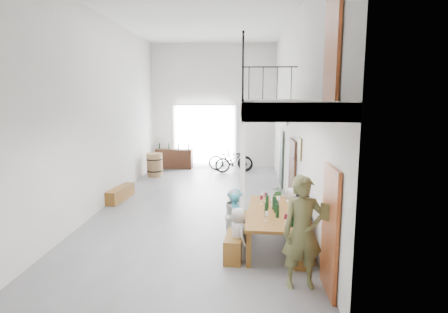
{
  "coord_description": "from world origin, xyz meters",
  "views": [
    {
      "loc": [
        1.26,
        -10.76,
        3.2
      ],
      "look_at": [
        0.78,
        -0.5,
        1.54
      ],
      "focal_mm": 30.0,
      "sensor_mm": 36.0,
      "label": 1
    }
  ],
  "objects_px": {
    "side_bench": "(120,194)",
    "tasting_table": "(272,215)",
    "bench_inner": "(238,235)",
    "bicycle_near": "(230,159)",
    "serving_counter": "(174,159)",
    "oak_barrel": "(155,165)",
    "host_standing": "(303,232)"
  },
  "relations": [
    {
      "from": "oak_barrel",
      "to": "serving_counter",
      "type": "height_order",
      "value": "oak_barrel"
    },
    {
      "from": "serving_counter",
      "to": "host_standing",
      "type": "height_order",
      "value": "host_standing"
    },
    {
      "from": "side_bench",
      "to": "bench_inner",
      "type": "bearing_deg",
      "value": -43.21
    },
    {
      "from": "serving_counter",
      "to": "bicycle_near",
      "type": "relative_size",
      "value": 0.85
    },
    {
      "from": "tasting_table",
      "to": "side_bench",
      "type": "distance_m",
      "value": 5.63
    },
    {
      "from": "tasting_table",
      "to": "bicycle_near",
      "type": "height_order",
      "value": "bicycle_near"
    },
    {
      "from": "side_bench",
      "to": "oak_barrel",
      "type": "relative_size",
      "value": 1.53
    },
    {
      "from": "bench_inner",
      "to": "oak_barrel",
      "type": "height_order",
      "value": "oak_barrel"
    },
    {
      "from": "bench_inner",
      "to": "host_standing",
      "type": "distance_m",
      "value": 2.14
    },
    {
      "from": "bench_inner",
      "to": "bicycle_near",
      "type": "height_order",
      "value": "bicycle_near"
    },
    {
      "from": "tasting_table",
      "to": "bench_inner",
      "type": "relative_size",
      "value": 1.22
    },
    {
      "from": "side_bench",
      "to": "serving_counter",
      "type": "distance_m",
      "value": 5.32
    },
    {
      "from": "tasting_table",
      "to": "bench_inner",
      "type": "distance_m",
      "value": 0.86
    },
    {
      "from": "serving_counter",
      "to": "bicycle_near",
      "type": "distance_m",
      "value": 2.56
    },
    {
      "from": "tasting_table",
      "to": "bench_inner",
      "type": "xyz_separation_m",
      "value": [
        -0.72,
        -0.02,
        -0.47
      ]
    },
    {
      "from": "bench_inner",
      "to": "serving_counter",
      "type": "bearing_deg",
      "value": 114.14
    },
    {
      "from": "serving_counter",
      "to": "host_standing",
      "type": "bearing_deg",
      "value": -65.88
    },
    {
      "from": "serving_counter",
      "to": "bicycle_near",
      "type": "bearing_deg",
      "value": -4.42
    },
    {
      "from": "oak_barrel",
      "to": "side_bench",
      "type": "bearing_deg",
      "value": -94.4
    },
    {
      "from": "bench_inner",
      "to": "bicycle_near",
      "type": "relative_size",
      "value": 1.09
    },
    {
      "from": "tasting_table",
      "to": "bicycle_near",
      "type": "xyz_separation_m",
      "value": [
        -1.13,
        8.38,
        -0.2
      ]
    },
    {
      "from": "oak_barrel",
      "to": "host_standing",
      "type": "bearing_deg",
      "value": -62.46
    },
    {
      "from": "side_bench",
      "to": "tasting_table",
      "type": "bearing_deg",
      "value": -38.02
    },
    {
      "from": "bicycle_near",
      "to": "serving_counter",
      "type": "bearing_deg",
      "value": 83.4
    },
    {
      "from": "bench_inner",
      "to": "serving_counter",
      "type": "relative_size",
      "value": 1.28
    },
    {
      "from": "bench_inner",
      "to": "oak_barrel",
      "type": "xyz_separation_m",
      "value": [
        -3.42,
        6.98,
        0.23
      ]
    },
    {
      "from": "bench_inner",
      "to": "oak_barrel",
      "type": "distance_m",
      "value": 7.78
    },
    {
      "from": "tasting_table",
      "to": "oak_barrel",
      "type": "relative_size",
      "value": 2.7
    },
    {
      "from": "serving_counter",
      "to": "oak_barrel",
      "type": "bearing_deg",
      "value": -102.48
    },
    {
      "from": "tasting_table",
      "to": "host_standing",
      "type": "xyz_separation_m",
      "value": [
        0.38,
        -1.7,
        0.25
      ]
    },
    {
      "from": "host_standing",
      "to": "bicycle_near",
      "type": "distance_m",
      "value": 10.2
    },
    {
      "from": "bench_inner",
      "to": "bicycle_near",
      "type": "xyz_separation_m",
      "value": [
        -0.4,
        8.4,
        0.26
      ]
    }
  ]
}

